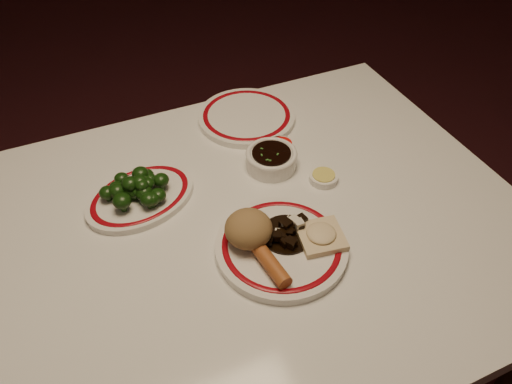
% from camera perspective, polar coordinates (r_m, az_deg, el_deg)
% --- Properties ---
extents(dining_table, '(1.20, 0.90, 0.75)m').
position_cam_1_polar(dining_table, '(1.08, -2.23, -7.29)').
color(dining_table, white).
rests_on(dining_table, ground).
extents(main_plate, '(0.28, 0.28, 0.02)m').
position_cam_1_polar(main_plate, '(0.96, 2.93, -6.23)').
color(main_plate, white).
rests_on(main_plate, dining_table).
extents(rice_mound, '(0.09, 0.09, 0.07)m').
position_cam_1_polar(rice_mound, '(0.94, -0.86, -4.22)').
color(rice_mound, olive).
rests_on(rice_mound, main_plate).
extents(spring_roll, '(0.04, 0.11, 0.03)m').
position_cam_1_polar(spring_roll, '(0.91, 1.64, -8.16)').
color(spring_roll, '#A75929').
rests_on(spring_roll, main_plate).
extents(fried_wonton, '(0.10, 0.10, 0.02)m').
position_cam_1_polar(fried_wonton, '(0.96, 7.45, -4.94)').
color(fried_wonton, beige).
rests_on(fried_wonton, main_plate).
extents(stirfry_heap, '(0.11, 0.10, 0.03)m').
position_cam_1_polar(stirfry_heap, '(0.96, 3.61, -4.52)').
color(stirfry_heap, black).
rests_on(stirfry_heap, main_plate).
extents(broccoli_plate, '(0.28, 0.26, 0.02)m').
position_cam_1_polar(broccoli_plate, '(1.08, -13.05, -0.53)').
color(broccoli_plate, white).
rests_on(broccoli_plate, dining_table).
extents(broccoli_pile, '(0.15, 0.12, 0.05)m').
position_cam_1_polar(broccoli_pile, '(1.06, -13.31, 0.47)').
color(broccoli_pile, '#23471C').
rests_on(broccoli_pile, broccoli_plate).
extents(soy_bowl, '(0.11, 0.11, 0.04)m').
position_cam_1_polar(soy_bowl, '(1.13, 1.76, 3.69)').
color(soy_bowl, white).
rests_on(soy_bowl, dining_table).
extents(sweet_sour_dish, '(0.06, 0.06, 0.02)m').
position_cam_1_polar(sweet_sour_dish, '(1.19, 2.91, 5.25)').
color(sweet_sour_dish, white).
rests_on(sweet_sour_dish, dining_table).
extents(mustard_dish, '(0.06, 0.06, 0.02)m').
position_cam_1_polar(mustard_dish, '(1.11, 7.71, 1.66)').
color(mustard_dish, white).
rests_on(mustard_dish, dining_table).
extents(far_plate, '(0.32, 0.32, 0.02)m').
position_cam_1_polar(far_plate, '(1.28, -1.09, 8.62)').
color(far_plate, white).
rests_on(far_plate, dining_table).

